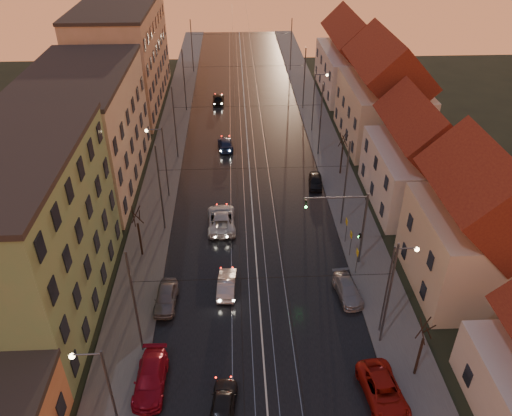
{
  "coord_description": "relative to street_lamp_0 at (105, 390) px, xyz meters",
  "views": [
    {
      "loc": [
        -1.64,
        -15.76,
        28.16
      ],
      "look_at": [
        0.16,
        22.45,
        3.19
      ],
      "focal_mm": 35.0,
      "sensor_mm": 36.0,
      "label": 1
    }
  ],
  "objects": [
    {
      "name": "parked_right_2",
      "position": [
        16.25,
        29.47,
        -4.27
      ],
      "size": [
        1.85,
        3.75,
        1.23
      ],
      "primitive_type": "imported",
      "rotation": [
        0.0,
        0.0,
        -0.12
      ],
      "color": "black",
      "rests_on": "ground"
    },
    {
      "name": "tram_rail_2",
      "position": [
        9.87,
        38.0,
        -4.83
      ],
      "size": [
        0.06,
        120.0,
        0.03
      ],
      "primitive_type": "cube",
      "color": "gray",
      "rests_on": "road"
    },
    {
      "name": "parked_right_0",
      "position": [
        16.63,
        2.23,
        -4.19
      ],
      "size": [
        2.86,
        5.26,
        1.4
      ],
      "primitive_type": "imported",
      "rotation": [
        0.0,
        0.0,
        0.11
      ],
      "color": "#AC1911",
      "rests_on": "ground"
    },
    {
      "name": "catenary_pole_l_3",
      "position": [
        0.5,
        37.0,
        -0.39
      ],
      "size": [
        0.16,
        0.16,
        9.0
      ],
      "primitive_type": "cylinder",
      "color": "#595B60",
      "rests_on": "ground"
    },
    {
      "name": "catenary_pole_l_5",
      "position": [
        0.5,
        70.0,
        -0.39
      ],
      "size": [
        0.16,
        0.16,
        9.0
      ],
      "primitive_type": "cylinder",
      "color": "#595B60",
      "rests_on": "ground"
    },
    {
      "name": "catenary_pole_l_2",
      "position": [
        0.5,
        22.0,
        -0.39
      ],
      "size": [
        0.16,
        0.16,
        9.0
      ],
      "primitive_type": "cylinder",
      "color": "#595B60",
      "rests_on": "ground"
    },
    {
      "name": "street_lamp_1",
      "position": [
        18.21,
        8.0,
        0.0
      ],
      "size": [
        1.75,
        0.32,
        8.0
      ],
      "color": "#595B60",
      "rests_on": "ground"
    },
    {
      "name": "road",
      "position": [
        9.1,
        38.0,
        -4.87
      ],
      "size": [
        16.0,
        120.0,
        0.04
      ],
      "primitive_type": "cube",
      "color": "black",
      "rests_on": "ground"
    },
    {
      "name": "driving_car_3",
      "position": [
        6.29,
        39.3,
        -4.26
      ],
      "size": [
        2.15,
        4.43,
        1.24
      ],
      "primitive_type": "imported",
      "rotation": [
        0.0,
        0.0,
        3.24
      ],
      "color": "#18264A",
      "rests_on": "ground"
    },
    {
      "name": "house_right_1",
      "position": [
        26.1,
        13.0,
        0.56
      ],
      "size": [
        8.67,
        10.2,
        10.8
      ],
      "color": "beige",
      "rests_on": "ground"
    },
    {
      "name": "house_right_4",
      "position": [
        26.1,
        59.0,
        0.16
      ],
      "size": [
        9.18,
        16.32,
        10.0
      ],
      "color": "beige",
      "rests_on": "ground"
    },
    {
      "name": "house_right_3",
      "position": [
        26.1,
        41.0,
        0.92
      ],
      "size": [
        9.18,
        14.28,
        11.5
      ],
      "color": "beige",
      "rests_on": "ground"
    },
    {
      "name": "traffic_light_mast",
      "position": [
        17.1,
        16.0,
        -0.29
      ],
      "size": [
        5.3,
        0.32,
        7.2
      ],
      "color": "#595B60",
      "rests_on": "ground"
    },
    {
      "name": "sidewalk_right",
      "position": [
        19.1,
        38.0,
        -4.81
      ],
      "size": [
        4.0,
        120.0,
        0.15
      ],
      "primitive_type": "cube",
      "color": "#4C4C4C",
      "rests_on": "ground"
    },
    {
      "name": "parked_left_2",
      "position": [
        1.5,
        3.96,
        -4.18
      ],
      "size": [
        2.1,
        4.91,
        1.41
      ],
      "primitive_type": "imported",
      "rotation": [
        0.0,
        0.0,
        -0.03
      ],
      "color": "#A21022",
      "rests_on": "ground"
    },
    {
      "name": "tram_rail_1",
      "position": [
        8.33,
        38.0,
        -4.83
      ],
      "size": [
        0.06,
        120.0,
        0.03
      ],
      "primitive_type": "cube",
      "color": "gray",
      "rests_on": "road"
    },
    {
      "name": "bare_tree_2",
      "position": [
        19.51,
        32.0,
        -2.4
      ],
      "size": [
        1.09,
        1.09,
        5.11
      ],
      "color": "black",
      "rests_on": "ground"
    },
    {
      "name": "driving_car_2",
      "position": [
        5.98,
        22.3,
        -4.1
      ],
      "size": [
        2.75,
        5.69,
        1.56
      ],
      "primitive_type": "imported",
      "rotation": [
        0.0,
        0.0,
        3.17
      ],
      "color": "#BEBEBE",
      "rests_on": "ground"
    },
    {
      "name": "tram_rail_3",
      "position": [
        11.3,
        38.0,
        -4.83
      ],
      "size": [
        0.06,
        120.0,
        0.03
      ],
      "primitive_type": "cube",
      "color": "gray",
      "rests_on": "road"
    },
    {
      "name": "catenary_pole_l_1",
      "position": [
        0.5,
        7.0,
        -0.39
      ],
      "size": [
        0.16,
        0.16,
        9.0
      ],
      "primitive_type": "cylinder",
      "color": "#595B60",
      "rests_on": "ground"
    },
    {
      "name": "driving_car_4",
      "position": [
        5.14,
        54.87,
        -4.18
      ],
      "size": [
        1.69,
        4.15,
        1.41
      ],
      "primitive_type": "imported",
      "rotation": [
        0.0,
        0.0,
        3.13
      ],
      "color": "black",
      "rests_on": "ground"
    },
    {
      "name": "catenary_pole_r_4",
      "position": [
        17.7,
        52.0,
        -0.39
      ],
      "size": [
        0.16,
        0.16,
        9.0
      ],
      "primitive_type": "cylinder",
      "color": "#595B60",
      "rests_on": "ground"
    },
    {
      "name": "street_lamp_0",
      "position": [
        0.0,
        0.0,
        0.0
      ],
      "size": [
        1.75,
        0.32,
        8.0
      ],
      "color": "#595B60",
      "rests_on": "ground"
    },
    {
      "name": "catenary_pole_l_4",
      "position": [
        0.5,
        52.0,
        -0.39
      ],
      "size": [
        0.16,
        0.16,
        9.0
      ],
      "primitive_type": "cylinder",
      "color": "#595B60",
      "rests_on": "ground"
    },
    {
      "name": "apartment_left_2",
      "position": [
        -8.4,
        32.0,
        1.11
      ],
      "size": [
        10.0,
        20.0,
        12.0
      ],
      "primitive_type": "cube",
      "color": "#BEAC93",
      "rests_on": "ground"
    },
    {
      "name": "street_lamp_3",
      "position": [
        18.21,
        44.0,
        0.0
      ],
      "size": [
        1.75,
        0.32,
        8.0
      ],
      "color": "#595B60",
      "rests_on": "ground"
    },
    {
      "name": "parked_left_3",
      "position": [
        1.71,
        11.69,
        -4.19
      ],
      "size": [
        1.8,
        4.13,
        1.38
      ],
      "primitive_type": "imported",
      "rotation": [
        0.0,
        0.0,
        -0.04
      ],
      "color": "gray",
      "rests_on": "ground"
    },
    {
      "name": "driving_car_1",
      "position": [
        6.51,
        13.05,
        -4.22
      ],
      "size": [
        1.66,
        4.11,
        1.33
      ],
      "primitive_type": "imported",
      "rotation": [
        0.0,
        0.0,
        3.08
      ],
      "color": "#A8A9AE",
      "rests_on": "ground"
    },
    {
      "name": "apartment_left_1",
      "position": [
        -8.4,
        12.0,
        1.61
      ],
      "size": [
        10.0,
        18.0,
        13.0
      ],
      "primitive_type": "cube",
      "color": "#659760",
      "rests_on": "ground"
    },
    {
      "name": "tram_rail_0",
      "position": [
        6.9,
        38.0,
        -4.83
      ],
      "size": [
        0.06,
        120.0,
        0.03
      ],
      "primitive_type": "cube",
      "color": "gray",
      "rests_on": "road"
    },
    {
      "name": "catenary_pole_r_1",
      "position": [
        17.7,
        7.0,
        -0.39
      ],
      "size": [
        0.16,
        0.16,
        9.0
      ],
      "primitive_type": "cylinder",
      "color": "#595B60",
      "rests_on": "ground"
    },
    {
      "name": "driving_car_0",
      "position": [
        6.32,
        1.89,
        -4.22
      ],
      "size": [
        2.02,
        4.08,
        1.34
      ],
      "primitive_type": "imported",
      "rotation": [
        0.0,
        0.0,
        3.02
      ],
      "color": "black",
      "rests_on": "ground"
    },
    {
      "name": "catenary_pole_r_2",
      "position": [
        17.7,
        22.0,
        -0.39
      ],
      "size": [
        0.16,
        0.16,
        9.0
      ],
      "primitive_type": "cylinder",
      "color": "#595B60",
      "rests_on": "ground"
    },
    {
      "name": "catenary_pole_r_3",
      "position": [
        17.7,
        37.0,
        -0.39
      ],
      "size": [
        0.16,
        0.16,
        9.0
      ],
      "primitive_type": "cylinder",
      "color": "#595B60",
      "rests_on": "ground"
    },
    {
      "name": "street_lamp_2",
      "position": [
        0.0,
        28.0,
        0.0
      ],
      "size": [
        1.75,
        0.32,
        8.0
      ],
      "color": "#595B60",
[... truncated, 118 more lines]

